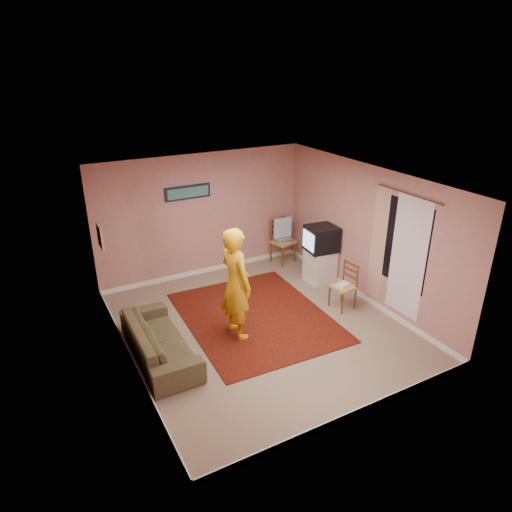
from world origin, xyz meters
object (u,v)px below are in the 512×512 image
tv_cabinet (320,266)px  chair_a (283,236)px  sofa (159,340)px  person (236,284)px  chair_b (344,281)px  crt_tv (321,239)px

tv_cabinet → chair_a: bearing=97.8°
chair_a → sofa: size_ratio=0.28×
tv_cabinet → person: 2.68m
person → chair_b: bearing=-100.0°
crt_tv → chair_a: 1.26m
person → tv_cabinet: bearing=-74.3°
chair_b → person: (-2.13, 0.14, 0.42)m
tv_cabinet → chair_a: chair_a is taller
tv_cabinet → person: bearing=-158.0°
sofa → tv_cabinet: bearing=-75.2°
chair_a → chair_b: (-0.12, -2.31, -0.08)m
tv_cabinet → chair_b: size_ratio=1.44×
chair_b → sofa: 3.48m
crt_tv → chair_b: (-0.28, -1.11, -0.41)m
chair_a → sofa: 4.20m
crt_tv → chair_b: crt_tv is taller
crt_tv → chair_a: bearing=103.3°
chair_a → person: 3.15m
tv_cabinet → sofa: size_ratio=0.35×
tv_cabinet → chair_b: chair_b is taller
chair_a → crt_tv: bearing=-97.1°
chair_b → person: bearing=-99.1°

